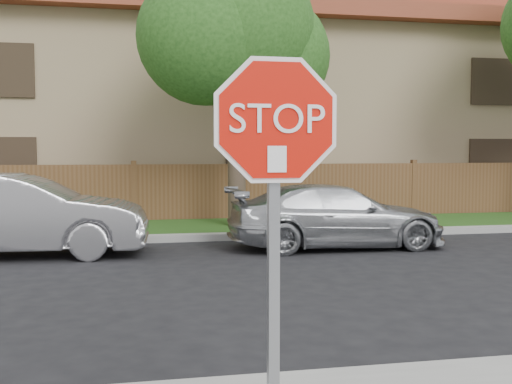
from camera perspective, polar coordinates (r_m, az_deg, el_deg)
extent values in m
cube|color=gray|center=(13.12, -11.61, -4.42)|extent=(70.00, 0.30, 0.15)
cube|color=#1E4714|center=(14.76, -11.55, -3.55)|extent=(70.00, 3.00, 0.12)
cube|color=brown|center=(16.28, -11.53, -0.23)|extent=(70.00, 0.12, 1.60)
cube|color=tan|center=(21.86, -11.49, 6.60)|extent=(34.00, 8.00, 6.00)
cube|color=brown|center=(22.25, -11.61, 14.99)|extent=(35.20, 9.20, 0.50)
cube|color=brown|center=(22.37, -11.63, 16.50)|extent=(33.00, 5.50, 0.70)
cylinder|color=#382B21|center=(14.72, -1.85, 3.93)|extent=(0.44, 0.44, 3.92)
sphere|color=#1D4415|center=(15.01, -1.88, 15.23)|extent=(3.80, 3.80, 3.80)
sphere|color=#1D4415|center=(15.37, 1.34, 12.84)|extent=(3.00, 3.00, 3.00)
sphere|color=#1D4415|center=(14.46, -4.85, 14.51)|extent=(3.20, 3.20, 3.20)
cube|color=gray|center=(3.56, 1.66, -7.84)|extent=(0.06, 0.06, 2.30)
cylinder|color=white|center=(3.42, 1.93, 6.84)|extent=(1.01, 0.02, 1.01)
cylinder|color=red|center=(3.41, 1.98, 6.85)|extent=(0.93, 0.02, 0.93)
cube|color=white|center=(3.39, 2.02, 3.15)|extent=(0.11, 0.00, 0.15)
imported|color=#A4A3A8|center=(11.98, -21.54, -2.08)|extent=(4.75, 1.89, 1.54)
imported|color=#A9ACB0|center=(12.27, 7.64, -2.29)|extent=(4.44, 1.86, 1.28)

